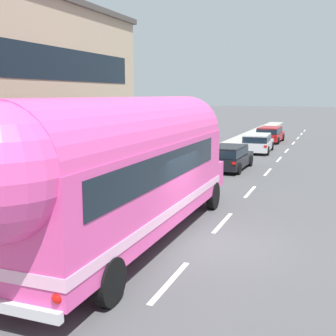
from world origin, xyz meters
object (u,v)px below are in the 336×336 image
at_px(car_second, 258,142).
at_px(car_third, 270,133).
at_px(painted_bus, 124,166).
at_px(car_lead, 229,156).

distance_m(car_second, car_third, 7.31).
bearing_deg(painted_bus, car_lead, 91.07).
bearing_deg(car_lead, painted_bus, -88.93).
bearing_deg(car_second, car_third, 90.97).
distance_m(car_lead, car_second, 8.06).
bearing_deg(painted_bus, car_third, 90.21).
height_order(painted_bus, car_lead, painted_bus).
relative_size(painted_bus, car_second, 2.79).
bearing_deg(car_lead, car_second, 88.07).
relative_size(car_lead, car_third, 0.98).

